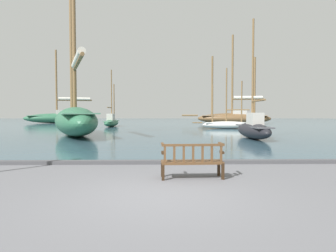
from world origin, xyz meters
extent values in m
plane|color=slate|center=(0.00, 0.00, 0.00)|extent=(160.00, 160.00, 0.00)
cube|color=#385666|center=(0.00, 44.00, 0.04)|extent=(100.00, 80.00, 0.08)
cube|color=#4C4C50|center=(0.00, 3.85, 0.06)|extent=(40.00, 0.30, 0.12)
cube|color=#322113|center=(0.08, 1.83, 0.21)|extent=(0.07, 0.07, 0.42)
cube|color=#322113|center=(1.61, 1.88, 0.21)|extent=(0.07, 0.07, 0.42)
cube|color=#322113|center=(0.10, 1.38, 0.21)|extent=(0.07, 0.07, 0.42)
cube|color=#322113|center=(1.63, 1.43, 0.21)|extent=(0.07, 0.07, 0.42)
cube|color=brown|center=(0.85, 1.63, 0.42)|extent=(1.62, 0.58, 0.06)
cube|color=brown|center=(0.86, 1.41, 0.89)|extent=(1.60, 0.11, 0.06)
cube|color=brown|center=(0.14, 1.38, 0.66)|extent=(0.06, 0.04, 0.41)
cube|color=brown|center=(0.38, 1.39, 0.66)|extent=(0.06, 0.04, 0.41)
cube|color=brown|center=(0.62, 1.40, 0.66)|extent=(0.06, 0.04, 0.41)
cube|color=brown|center=(0.86, 1.41, 0.66)|extent=(0.06, 0.04, 0.41)
cube|color=brown|center=(1.10, 1.42, 0.66)|extent=(0.06, 0.04, 0.41)
cube|color=brown|center=(1.34, 1.43, 0.66)|extent=(0.06, 0.04, 0.41)
cube|color=brown|center=(1.58, 1.44, 0.66)|extent=(0.06, 0.04, 0.41)
cube|color=#322113|center=(0.09, 1.51, 0.69)|extent=(0.07, 0.30, 0.06)
cube|color=brown|center=(0.08, 1.60, 0.90)|extent=(0.08, 0.47, 0.04)
cube|color=#322113|center=(1.63, 1.57, 0.69)|extent=(0.07, 0.30, 0.06)
cube|color=brown|center=(1.62, 1.66, 0.90)|extent=(0.08, 0.47, 0.04)
ellipsoid|color=#2D6647|center=(-6.17, 15.73, 1.10)|extent=(6.60, 11.95, 2.05)
cube|color=#5B9375|center=(-6.17, 15.73, 1.67)|extent=(5.47, 10.40, 0.08)
cylinder|color=brown|center=(-6.27, 16.01, 9.52)|extent=(0.28, 0.28, 15.63)
cylinder|color=brown|center=(-5.21, 13.08, 4.87)|extent=(2.32, 5.93, 0.22)
cylinder|color=silver|center=(-5.21, 13.08, 5.10)|extent=(2.32, 5.42, 0.45)
cylinder|color=brown|center=(-7.36, 19.03, 7.42)|extent=(0.28, 0.28, 11.44)
ellipsoid|color=silver|center=(6.90, 24.51, 0.47)|extent=(5.27, 2.09, 0.77)
cube|color=white|center=(6.90, 24.51, 0.68)|extent=(4.61, 1.67, 0.08)
cylinder|color=brown|center=(6.78, 24.53, 3.51)|extent=(0.14, 0.14, 5.58)
cylinder|color=brown|center=(7.93, 24.36, 2.03)|extent=(2.32, 0.45, 0.11)
cylinder|color=brown|center=(5.38, 24.73, 2.67)|extent=(0.14, 0.14, 3.89)
cylinder|color=brown|center=(8.30, 24.31, 2.84)|extent=(0.14, 0.14, 4.25)
cylinder|color=brown|center=(3.85, 24.96, 0.70)|extent=(1.06, 0.26, 0.11)
ellipsoid|color=#2D6647|center=(-5.86, 29.72, 0.51)|extent=(1.49, 5.71, 0.86)
cube|color=#5B9375|center=(-5.86, 29.72, 0.75)|extent=(1.14, 5.02, 0.08)
cube|color=beige|center=(-5.88, 29.30, 1.21)|extent=(0.76, 1.53, 0.83)
cylinder|color=brown|center=(-5.86, 29.86, 3.82)|extent=(0.13, 0.13, 6.06)
cylinder|color=brown|center=(-5.90, 28.62, 2.33)|extent=(0.19, 2.49, 0.10)
cylinder|color=brown|center=(-5.81, 31.42, 3.04)|extent=(0.13, 0.13, 4.51)
ellipsoid|color=black|center=(5.90, 12.76, 0.58)|extent=(1.36, 5.83, 1.00)
cube|color=#4C4C51|center=(5.90, 12.76, 0.86)|extent=(1.03, 5.13, 0.08)
cube|color=beige|center=(5.89, 12.33, 1.31)|extent=(0.73, 1.42, 0.82)
cylinder|color=brown|center=(5.90, 12.91, 4.28)|extent=(0.13, 0.13, 6.76)
cylinder|color=brown|center=(5.88, 11.71, 2.44)|extent=(0.13, 2.41, 0.10)
ellipsoid|color=brown|center=(10.71, 37.36, 0.88)|extent=(10.85, 4.48, 1.61)
cube|color=#997A5B|center=(10.71, 37.36, 1.33)|extent=(9.49, 3.58, 0.08)
cube|color=beige|center=(11.49, 37.23, 1.76)|extent=(2.18, 1.84, 0.79)
cylinder|color=brown|center=(10.45, 37.41, 7.19)|extent=(0.28, 0.28, 11.64)
cylinder|color=brown|center=(12.68, 37.04, 3.72)|extent=(4.48, 0.96, 0.22)
cylinder|color=silver|center=(12.68, 37.04, 3.95)|extent=(4.07, 1.10, 0.45)
cylinder|color=brown|center=(7.60, 37.88, 5.69)|extent=(0.28, 0.28, 8.65)
cylinder|color=brown|center=(13.57, 36.89, 5.55)|extent=(0.28, 0.28, 8.36)
cylinder|color=brown|center=(4.35, 38.42, 1.35)|extent=(2.37, 0.61, 0.22)
ellipsoid|color=#2D6647|center=(-16.25, 41.90, 0.86)|extent=(10.75, 5.45, 1.56)
cube|color=#5B9375|center=(-16.25, 41.90, 1.29)|extent=(9.36, 4.44, 0.08)
cube|color=beige|center=(-15.50, 42.10, 1.75)|extent=(2.61, 2.10, 0.85)
cylinder|color=brown|center=(-16.50, 41.83, 6.49)|extent=(0.28, 0.28, 10.31)
cylinder|color=brown|center=(-13.89, 42.54, 3.76)|extent=(5.29, 1.64, 0.23)
cylinder|color=silver|center=(-13.89, 42.54, 3.99)|extent=(4.83, 1.71, 0.45)
camera|label=1|loc=(0.05, -6.11, 1.70)|focal=32.00mm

